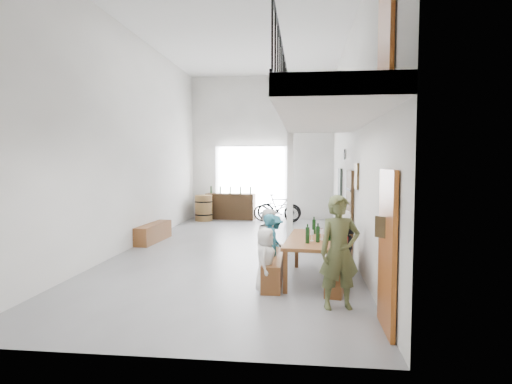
# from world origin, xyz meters

# --- Properties ---
(floor) EXTENTS (12.00, 12.00, 0.00)m
(floor) POSITION_xyz_m (0.00, 0.00, 0.00)
(floor) COLOR slate
(floor) RESTS_ON ground
(room_walls) EXTENTS (12.00, 12.00, 12.00)m
(room_walls) POSITION_xyz_m (0.00, 0.00, 3.55)
(room_walls) COLOR white
(room_walls) RESTS_ON ground
(gateway_portal) EXTENTS (2.80, 0.08, 2.80)m
(gateway_portal) POSITION_xyz_m (-0.40, 5.94, 1.40)
(gateway_portal) COLOR white
(gateway_portal) RESTS_ON ground
(right_wall_decor) EXTENTS (0.07, 8.28, 5.07)m
(right_wall_decor) POSITION_xyz_m (2.70, -1.87, 1.74)
(right_wall_decor) COLOR #954A1D
(right_wall_decor) RESTS_ON ground
(balcony) EXTENTS (1.52, 5.62, 4.00)m
(balcony) POSITION_xyz_m (1.98, -3.13, 2.96)
(balcony) COLOR white
(balcony) RESTS_ON ground
(tasting_table) EXTENTS (1.03, 2.16, 0.79)m
(tasting_table) POSITION_xyz_m (1.76, -2.62, 0.71)
(tasting_table) COLOR brown
(tasting_table) RESTS_ON ground
(bench_inner) EXTENTS (0.35, 2.05, 0.47)m
(bench_inner) POSITION_xyz_m (1.08, -2.63, 0.24)
(bench_inner) COLOR brown
(bench_inner) RESTS_ON ground
(bench_wall) EXTENTS (0.69, 2.18, 0.50)m
(bench_wall) POSITION_xyz_m (2.29, -2.69, 0.25)
(bench_wall) COLOR brown
(bench_wall) RESTS_ON ground
(tableware) EXTENTS (0.47, 1.37, 0.35)m
(tableware) POSITION_xyz_m (1.90, -2.71, 0.92)
(tableware) COLOR black
(tableware) RESTS_ON tasting_table
(side_bench) EXTENTS (0.49, 1.77, 0.49)m
(side_bench) POSITION_xyz_m (-2.50, 0.80, 0.25)
(side_bench) COLOR brown
(side_bench) RESTS_ON ground
(oak_barrel) EXTENTS (0.66, 0.66, 0.96)m
(oak_barrel) POSITION_xyz_m (-2.09, 5.06, 0.48)
(oak_barrel) COLOR brown
(oak_barrel) RESTS_ON ground
(serving_counter) EXTENTS (1.91, 0.67, 0.99)m
(serving_counter) POSITION_xyz_m (-1.18, 5.65, 0.49)
(serving_counter) COLOR #362310
(serving_counter) RESTS_ON ground
(counter_bottles) EXTENTS (1.62, 0.24, 0.28)m
(counter_bottles) POSITION_xyz_m (-1.18, 5.65, 1.13)
(counter_bottles) COLOR black
(counter_bottles) RESTS_ON serving_counter
(guest_left_a) EXTENTS (0.40, 0.57, 1.09)m
(guest_left_a) POSITION_xyz_m (0.99, -3.43, 0.55)
(guest_left_a) COLOR white
(guest_left_a) RESTS_ON ground
(guest_left_b) EXTENTS (0.33, 0.47, 1.24)m
(guest_left_b) POSITION_xyz_m (1.03, -2.72, 0.62)
(guest_left_b) COLOR #226072
(guest_left_b) RESTS_ON ground
(guest_left_c) EXTENTS (0.53, 0.66, 1.29)m
(guest_left_c) POSITION_xyz_m (0.97, -2.29, 0.65)
(guest_left_c) COLOR white
(guest_left_c) RESTS_ON ground
(guest_left_d) EXTENTS (0.64, 0.80, 1.09)m
(guest_left_d) POSITION_xyz_m (1.01, -1.64, 0.54)
(guest_left_d) COLOR #226072
(guest_left_d) RESTS_ON ground
(guest_right_a) EXTENTS (0.33, 0.72, 1.21)m
(guest_right_a) POSITION_xyz_m (2.28, -3.09, 0.60)
(guest_right_a) COLOR red
(guest_right_a) RESTS_ON ground
(guest_right_b) EXTENTS (0.73, 1.13, 1.16)m
(guest_right_b) POSITION_xyz_m (2.39, -2.55, 0.58)
(guest_right_b) COLOR black
(guest_right_b) RESTS_ON ground
(guest_right_c) EXTENTS (0.45, 0.65, 1.26)m
(guest_right_c) POSITION_xyz_m (2.40, -1.88, 0.63)
(guest_right_c) COLOR white
(guest_right_c) RESTS_ON ground
(host_standing) EXTENTS (0.70, 0.54, 1.70)m
(host_standing) POSITION_xyz_m (2.16, -4.12, 0.85)
(host_standing) COLOR #4C542F
(host_standing) RESTS_ON ground
(potted_plant) EXTENTS (0.42, 0.38, 0.41)m
(potted_plant) POSITION_xyz_m (2.45, 0.52, 0.21)
(potted_plant) COLOR #185119
(potted_plant) RESTS_ON ground
(bicycle_near) EXTENTS (1.86, 0.98, 0.93)m
(bicycle_near) POSITION_xyz_m (0.63, 5.12, 0.47)
(bicycle_near) COLOR black
(bicycle_near) RESTS_ON ground
(bicycle_far) EXTENTS (1.69, 0.60, 0.99)m
(bicycle_far) POSITION_xyz_m (0.71, 5.35, 0.50)
(bicycle_far) COLOR black
(bicycle_far) RESTS_ON ground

